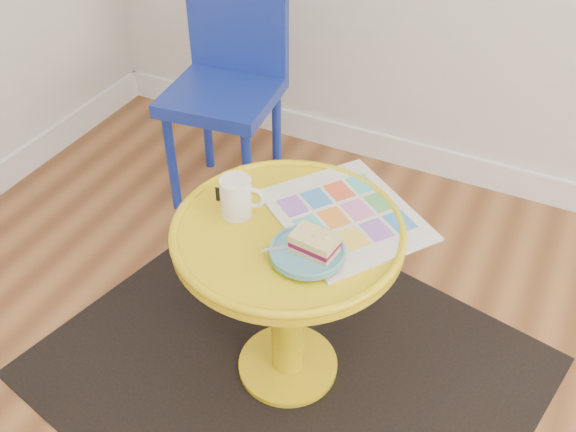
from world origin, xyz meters
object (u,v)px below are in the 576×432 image
at_px(chair, 229,74).
at_px(newspaper, 346,215).
at_px(mug, 237,196).
at_px(side_table, 288,274).
at_px(plate, 307,252).

distance_m(chair, newspaper, 0.93).
distance_m(newspaper, mug, 0.27).
relative_size(chair, newspaper, 2.27).
distance_m(side_table, mug, 0.25).
relative_size(newspaper, plate, 2.15).
bearing_deg(chair, plate, -56.41).
bearing_deg(newspaper, mug, -119.48).
bearing_deg(plate, mug, 162.42).
bearing_deg(plate, newspaper, 83.59).
height_order(chair, newspaper, chair).
bearing_deg(mug, plate, -30.54).
bearing_deg(plate, chair, 130.58).
height_order(chair, mug, chair).
xyz_separation_m(mug, plate, (0.22, -0.07, -0.04)).
bearing_deg(newspaper, side_table, -98.29).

